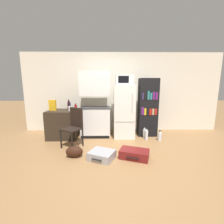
# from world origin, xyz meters

# --- Properties ---
(ground_plane) EXTENTS (24.00, 24.00, 0.00)m
(ground_plane) POSITION_xyz_m (0.00, 0.00, 0.00)
(ground_plane) COLOR olive
(wall_back) EXTENTS (6.40, 0.10, 2.53)m
(wall_back) POSITION_xyz_m (0.20, 2.00, 1.26)
(wall_back) COLOR silver
(wall_back) RESTS_ON ground_plane
(side_table) EXTENTS (0.83, 0.70, 0.80)m
(side_table) POSITION_xyz_m (-1.54, 1.25, 0.40)
(side_table) COLOR #2D2319
(side_table) RESTS_ON ground_plane
(kitchen_hutch) EXTENTS (0.87, 0.50, 1.89)m
(kitchen_hutch) POSITION_xyz_m (-0.62, 1.35, 0.88)
(kitchen_hutch) COLOR white
(kitchen_hutch) RESTS_ON ground_plane
(refrigerator) EXTENTS (0.59, 0.63, 1.52)m
(refrigerator) POSITION_xyz_m (0.21, 1.30, 0.76)
(refrigerator) COLOR white
(refrigerator) RESTS_ON ground_plane
(microwave) EXTENTS (0.49, 0.43, 0.27)m
(microwave) POSITION_xyz_m (0.21, 1.30, 1.65)
(microwave) COLOR silver
(microwave) RESTS_ON refrigerator
(bookshelf) EXTENTS (0.55, 0.38, 1.70)m
(bookshelf) POSITION_xyz_m (0.93, 1.41, 0.85)
(bookshelf) COLOR black
(bookshelf) RESTS_ON ground_plane
(bottle_wine_dark) EXTENTS (0.07, 0.07, 0.30)m
(bottle_wine_dark) POSITION_xyz_m (-1.38, 1.28, 0.92)
(bottle_wine_dark) COLOR black
(bottle_wine_dark) RESTS_ON side_table
(bottle_milk_white) EXTENTS (0.08, 0.08, 0.15)m
(bottle_milk_white) POSITION_xyz_m (-1.32, 1.17, 0.86)
(bottle_milk_white) COLOR white
(bottle_milk_white) RESTS_ON side_table
(bottle_ketchup_red) EXTENTS (0.07, 0.07, 0.18)m
(bottle_ketchup_red) POSITION_xyz_m (-1.19, 1.35, 0.87)
(bottle_ketchup_red) COLOR #AD1914
(bottle_ketchup_red) RESTS_ON side_table
(bottle_blue_soda) EXTENTS (0.07, 0.07, 0.25)m
(bottle_blue_soda) POSITION_xyz_m (-1.39, 1.45, 0.90)
(bottle_blue_soda) COLOR #1E47A3
(bottle_blue_soda) RESTS_ON side_table
(cereal_box) EXTENTS (0.19, 0.07, 0.30)m
(cereal_box) POSITION_xyz_m (-1.81, 1.21, 0.95)
(cereal_box) COLOR gold
(cereal_box) RESTS_ON side_table
(chair) EXTENTS (0.55, 0.55, 0.96)m
(chair) POSITION_xyz_m (-1.08, 0.60, 0.56)
(chair) COLOR black
(chair) RESTS_ON ground_plane
(suitcase_large_flat) EXTENTS (0.61, 0.57, 0.16)m
(suitcase_large_flat) POSITION_xyz_m (-0.37, -0.09, 0.08)
(suitcase_large_flat) COLOR #99999E
(suitcase_large_flat) RESTS_ON ground_plane
(suitcase_small_flat) EXTENTS (0.67, 0.53, 0.18)m
(suitcase_small_flat) POSITION_xyz_m (0.31, -0.07, 0.09)
(suitcase_small_flat) COLOR maroon
(suitcase_small_flat) RESTS_ON ground_plane
(handbag) EXTENTS (0.36, 0.20, 0.33)m
(handbag) POSITION_xyz_m (-0.95, -0.01, 0.12)
(handbag) COLOR #33190F
(handbag) RESTS_ON ground_plane
(water_bottle_front) EXTENTS (0.08, 0.08, 0.34)m
(water_bottle_front) POSITION_xyz_m (0.79, 1.13, 0.14)
(water_bottle_front) COLOR silver
(water_bottle_front) RESTS_ON ground_plane
(water_bottle_middle) EXTENTS (0.10, 0.10, 0.29)m
(water_bottle_middle) POSITION_xyz_m (1.17, 0.93, 0.12)
(water_bottle_middle) COLOR silver
(water_bottle_middle) RESTS_ON ground_plane
(water_bottle_back) EXTENTS (0.09, 0.09, 0.34)m
(water_bottle_back) POSITION_xyz_m (0.82, 1.01, 0.14)
(water_bottle_back) COLOR silver
(water_bottle_back) RESTS_ON ground_plane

